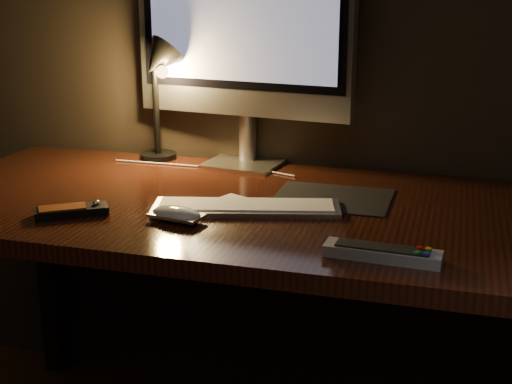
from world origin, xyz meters
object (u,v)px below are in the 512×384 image
(tv_remote, at_px, (382,253))
(mouse, at_px, (177,216))
(keyboard, at_px, (246,207))
(desk_lamp, at_px, (158,77))
(desk, at_px, (250,242))
(monitor, at_px, (243,25))
(media_remote, at_px, (71,211))

(tv_remote, bearing_deg, mouse, 171.81)
(keyboard, distance_m, tv_remote, 0.39)
(mouse, bearing_deg, desk_lamp, 127.56)
(desk, bearing_deg, desk_lamp, 145.20)
(monitor, relative_size, mouse, 5.50)
(monitor, bearing_deg, tv_remote, -45.38)
(keyboard, relative_size, mouse, 3.58)
(monitor, xyz_separation_m, keyboard, (0.12, -0.39, -0.38))
(monitor, distance_m, tv_remote, 0.84)
(desk, height_order, desk_lamp, desk_lamp)
(desk, relative_size, media_remote, 9.69)
(keyboard, distance_m, desk_lamp, 0.56)
(tv_remote, height_order, desk_lamp, desk_lamp)
(monitor, xyz_separation_m, tv_remote, (0.46, -0.60, -0.37))
(keyboard, height_order, media_remote, media_remote)
(monitor, height_order, tv_remote, monitor)
(mouse, bearing_deg, desk, 79.54)
(keyboard, relative_size, desk_lamp, 1.19)
(monitor, relative_size, tv_remote, 2.92)
(monitor, height_order, mouse, monitor)
(monitor, bearing_deg, keyboard, -64.97)
(desk_lamp, bearing_deg, monitor, 15.56)
(desk, xyz_separation_m, mouse, (-0.09, -0.24, 0.14))
(desk, bearing_deg, monitor, 110.08)
(monitor, distance_m, desk_lamp, 0.28)
(desk, distance_m, mouse, 0.30)
(keyboard, bearing_deg, desk_lamp, 121.21)
(mouse, xyz_separation_m, desk_lamp, (-0.24, 0.47, 0.23))
(mouse, relative_size, tv_remote, 0.53)
(mouse, relative_size, desk_lamp, 0.33)
(keyboard, bearing_deg, desk, 89.32)
(desk, xyz_separation_m, media_remote, (-0.33, -0.27, 0.14))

